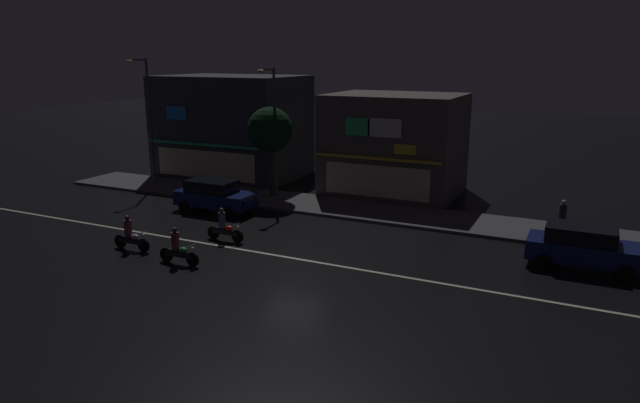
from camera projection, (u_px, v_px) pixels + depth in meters
The scene contains 15 objects.
ground_plane at pixel (293, 258), 23.35m from camera, with size 140.00×140.00×0.00m, color black.
lane_divider_stripe at pixel (293, 258), 23.34m from camera, with size 37.09×0.16×0.01m, color beige.
sidewalk_far at pixel (364, 210), 30.34m from camera, with size 39.04×3.72×0.14m, color #4C4C4F.
storefront_left_block at pixel (233, 126), 38.88m from camera, with size 9.39×6.68×6.82m.
storefront_center_block at pixel (395, 144), 33.91m from camera, with size 7.65×6.27×5.93m.
streetlamp_west at pixel (147, 112), 35.29m from camera, with size 0.44×1.64×7.82m.
streetlamp_mid at pixel (273, 122), 31.97m from camera, with size 0.44×1.64×7.34m.
pedestrian_on_sidewalk at pixel (562, 220), 25.40m from camera, with size 0.32×0.32×1.75m.
street_tree at pixel (270, 130), 32.31m from camera, with size 2.61×2.61×5.17m.
parked_car_near_kerb at pixel (214, 195), 30.31m from camera, with size 4.30×1.98×1.67m.
parked_car_trailing at pixel (584, 246), 22.13m from camera, with size 4.30×1.98×1.67m.
motorcycle_lead at pixel (130, 236), 24.23m from camera, with size 1.90×0.60×1.52m.
motorcycle_following at pixel (224, 227), 25.43m from camera, with size 1.90×0.60×1.52m.
motorcycle_opposite_lane at pixel (178, 249), 22.58m from camera, with size 1.90×0.60×1.52m.
traffic_cone at pixel (196, 201), 31.42m from camera, with size 0.36×0.36×0.55m, color orange.
Camera 1 is at (10.53, -19.38, 8.09)m, focal length 31.82 mm.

